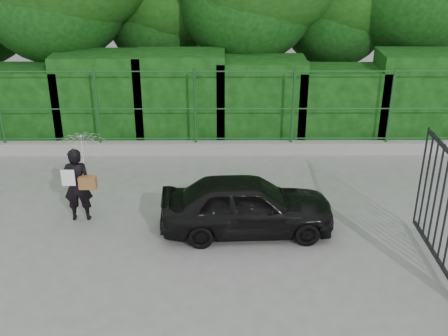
{
  "coord_description": "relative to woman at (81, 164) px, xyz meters",
  "views": [
    {
      "loc": [
        1.02,
        -8.04,
        5.44
      ],
      "look_at": [
        1.06,
        1.3,
        1.1
      ],
      "focal_mm": 45.0,
      "sensor_mm": 36.0,
      "label": 1
    }
  ],
  "objects": [
    {
      "name": "car",
      "position": [
        3.06,
        -0.47,
        -0.6
      ],
      "size": [
        3.2,
        1.4,
        1.07
      ],
      "primitive_type": "imported",
      "rotation": [
        0.0,
        0.0,
        1.61
      ],
      "color": "black",
      "rests_on": "ground"
    },
    {
      "name": "fence",
      "position": [
        1.8,
        3.1,
        0.06
      ],
      "size": [
        14.13,
        0.06,
        1.8
      ],
      "color": "#1C4B1F",
      "rests_on": "kerb"
    },
    {
      "name": "woman",
      "position": [
        0.0,
        0.0,
        0.0
      ],
      "size": [
        0.86,
        0.88,
        1.73
      ],
      "color": "black",
      "rests_on": "ground"
    },
    {
      "name": "ground",
      "position": [
        1.58,
        -1.4,
        -1.14
      ],
      "size": [
        80.0,
        80.0,
        0.0
      ],
      "primitive_type": "plane",
      "color": "gray"
    },
    {
      "name": "hedge",
      "position": [
        1.59,
        4.1,
        -0.08
      ],
      "size": [
        14.2,
        1.2,
        2.26
      ],
      "color": "black",
      "rests_on": "ground"
    },
    {
      "name": "kerb",
      "position": [
        1.58,
        3.1,
        -0.99
      ],
      "size": [
        14.0,
        0.25,
        0.3
      ],
      "primitive_type": "cube",
      "color": "#9E9E99",
      "rests_on": "ground"
    }
  ]
}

